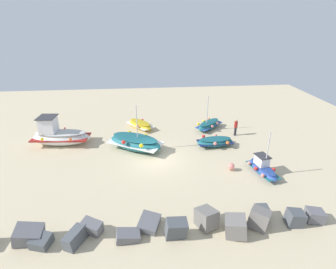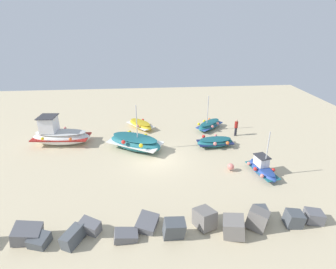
% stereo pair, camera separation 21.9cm
% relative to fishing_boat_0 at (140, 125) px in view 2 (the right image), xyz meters
% --- Properties ---
extents(ground_plane, '(48.36, 48.36, 0.00)m').
position_rel_fishing_boat_0_xyz_m(ground_plane, '(-1.30, 6.97, -0.40)').
color(ground_plane, beige).
extents(fishing_boat_0, '(3.07, 3.48, 0.74)m').
position_rel_fishing_boat_0_xyz_m(fishing_boat_0, '(0.00, 0.00, 0.00)').
color(fishing_boat_0, gold).
rests_on(fishing_boat_0, ground_plane).
extents(fishing_boat_1, '(5.26, 4.26, 4.16)m').
position_rel_fishing_boat_0_xyz_m(fishing_boat_1, '(0.44, 4.92, 0.29)').
color(fishing_boat_1, '#1E6670').
rests_on(fishing_boat_1, ground_plane).
extents(fishing_boat_2, '(3.38, 1.90, 0.87)m').
position_rel_fishing_boat_0_xyz_m(fishing_boat_2, '(-6.71, 4.96, 0.03)').
color(fishing_boat_2, '#1E6670').
rests_on(fishing_boat_2, ground_plane).
extents(fishing_boat_3, '(1.74, 3.24, 3.56)m').
position_rel_fishing_boat_0_xyz_m(fishing_boat_3, '(-8.99, 9.89, 0.11)').
color(fishing_boat_3, '#2D4C9E').
rests_on(fishing_boat_3, ground_plane).
extents(fishing_boat_4, '(5.35, 2.61, 2.72)m').
position_rel_fishing_boat_0_xyz_m(fishing_boat_4, '(7.31, 3.17, 0.48)').
color(fishing_boat_4, white).
rests_on(fishing_boat_4, ground_plane).
extents(fishing_boat_5, '(3.32, 3.22, 3.70)m').
position_rel_fishing_boat_0_xyz_m(fishing_boat_5, '(-7.13, 0.92, 0.06)').
color(fishing_boat_5, '#1E6670').
rests_on(fishing_boat_5, ground_plane).
extents(person_walking, '(0.32, 0.32, 1.68)m').
position_rel_fishing_boat_0_xyz_m(person_walking, '(-9.31, 2.78, 0.57)').
color(person_walking, '#2D2D38').
rests_on(person_walking, ground_plane).
extents(breakwater_rocks, '(19.10, 2.49, 1.39)m').
position_rel_fishing_boat_0_xyz_m(breakwater_rocks, '(-1.34, 15.17, 0.02)').
color(breakwater_rocks, slate).
rests_on(breakwater_rocks, ground_plane).
extents(mooring_buoy_0, '(0.51, 0.51, 0.62)m').
position_rel_fishing_boat_0_xyz_m(mooring_buoy_0, '(-6.84, 9.23, -0.04)').
color(mooring_buoy_0, '#3F3F42').
rests_on(mooring_buoy_0, ground_plane).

